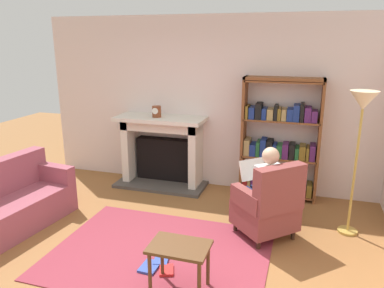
% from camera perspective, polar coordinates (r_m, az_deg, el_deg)
% --- Properties ---
extents(ground, '(14.00, 14.00, 0.00)m').
position_cam_1_polar(ground, '(4.16, -6.55, -18.40)').
color(ground, '#915E32').
extents(back_wall, '(5.60, 0.10, 2.70)m').
position_cam_1_polar(back_wall, '(5.94, 2.95, 6.23)').
color(back_wall, silver).
rests_on(back_wall, ground).
extents(area_rug, '(2.40, 1.80, 0.01)m').
position_cam_1_polar(area_rug, '(4.39, -4.93, -16.28)').
color(area_rug, '#903140').
rests_on(area_rug, ground).
extents(fireplace, '(1.46, 0.64, 1.15)m').
position_cam_1_polar(fireplace, '(6.10, -4.52, -0.74)').
color(fireplace, '#4C4742').
rests_on(fireplace, ground).
extents(mantel_clock, '(0.14, 0.14, 0.17)m').
position_cam_1_polar(mantel_clock, '(5.88, -5.45, 4.97)').
color(mantel_clock, brown).
rests_on(mantel_clock, fireplace).
extents(bookshelf, '(1.14, 0.32, 1.81)m').
position_cam_1_polar(bookshelf, '(5.67, 13.25, 0.24)').
color(bookshelf, brown).
rests_on(bookshelf, ground).
extents(armchair_reading, '(0.89, 0.89, 0.97)m').
position_cam_1_polar(armchair_reading, '(4.57, 11.67, -9.20)').
color(armchair_reading, '#331E14').
rests_on(armchair_reading, ground).
extents(seated_reader, '(0.58, 0.58, 1.14)m').
position_cam_1_polar(seated_reader, '(4.58, 10.90, -6.44)').
color(seated_reader, silver).
rests_on(seated_reader, ground).
extents(sofa_floral, '(0.92, 1.77, 0.85)m').
position_cam_1_polar(sofa_floral, '(5.25, -26.84, -8.54)').
color(sofa_floral, '#9D4D5C').
rests_on(sofa_floral, ground).
extents(side_table, '(0.56, 0.39, 0.49)m').
position_cam_1_polar(side_table, '(3.62, -1.95, -16.34)').
color(side_table, brown).
rests_on(side_table, ground).
extents(scattered_books, '(0.39, 0.38, 0.03)m').
position_cam_1_polar(scattered_books, '(4.14, -5.19, -18.06)').
color(scattered_books, '#334CA5').
rests_on(scattered_books, area_rug).
extents(floor_lamp, '(0.32, 0.32, 1.77)m').
position_cam_1_polar(floor_lamp, '(4.69, 24.60, 4.19)').
color(floor_lamp, '#B7933F').
rests_on(floor_lamp, ground).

